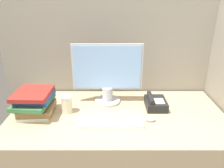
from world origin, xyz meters
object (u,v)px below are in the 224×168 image
mouse (150,119)px  coffee_cup (67,104)px  monitor (107,75)px  desk_telephone (155,103)px  book_stack (35,102)px  keyboard (111,121)px

mouse → coffee_cup: 0.61m
monitor → desk_telephone: bearing=-14.0°
monitor → coffee_cup: monitor is taller
mouse → book_stack: 0.83m
monitor → mouse: 0.47m
monitor → mouse: monitor is taller
monitor → book_stack: 0.57m
mouse → coffee_cup: bearing=168.6°
keyboard → book_stack: size_ratio=1.43×
keyboard → book_stack: 0.56m
desk_telephone → mouse: bearing=-108.7°
mouse → keyboard: bearing=-176.0°
monitor → desk_telephone: (0.37, -0.09, -0.19)m
book_stack → coffee_cup: bearing=6.8°
monitor → keyboard: 0.38m
book_stack → desk_telephone: 0.89m
book_stack → desk_telephone: book_stack is taller
mouse → monitor: bearing=136.4°
mouse → desk_telephone: desk_telephone is taller
monitor → keyboard: bearing=-84.8°
coffee_cup → desk_telephone: coffee_cup is taller
monitor → book_stack: bearing=-159.5°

